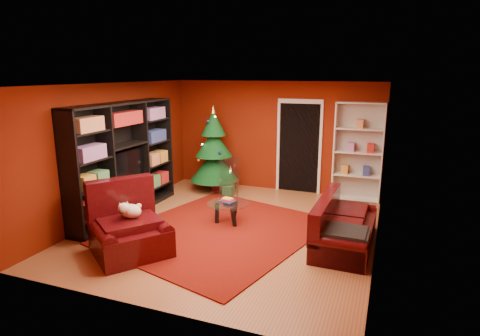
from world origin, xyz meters
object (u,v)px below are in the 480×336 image
at_px(gift_box_red, 217,185).
at_px(armchair, 130,226).
at_px(coffee_table, 228,213).
at_px(media_unit, 124,160).
at_px(dog, 131,211).
at_px(acrylic_chair, 229,182).
at_px(gift_box_teal, 224,183).
at_px(gift_box_green, 228,190).
at_px(white_bookshelf, 358,152).
at_px(rug, 219,231).
at_px(sofa, 346,222).
at_px(christmas_tree, 214,149).

bearing_deg(gift_box_red, armchair, -87.36).
bearing_deg(gift_box_red, coffee_table, -60.26).
height_order(media_unit, dog, media_unit).
bearing_deg(acrylic_chair, gift_box_teal, 98.87).
bearing_deg(gift_box_green, gift_box_red, 145.20).
bearing_deg(white_bookshelf, acrylic_chair, -156.76).
distance_m(gift_box_red, coffee_table, 2.25).
relative_size(rug, armchair, 3.04).
height_order(white_bookshelf, sofa, white_bookshelf).
relative_size(gift_box_green, gift_box_red, 1.03).
bearing_deg(dog, gift_box_teal, 37.48).
relative_size(rug, dog, 8.95).
distance_m(armchair, dog, 0.24).
xyz_separation_m(christmas_tree, armchair, (0.23, -3.70, -0.54)).
bearing_deg(armchair, gift_box_teal, 37.62).
xyz_separation_m(gift_box_teal, sofa, (3.14, -2.30, 0.24)).
bearing_deg(media_unit, acrylic_chair, 42.40).
bearing_deg(rug, coffee_table, 88.11).
bearing_deg(dog, gift_box_red, 39.80).
height_order(media_unit, acrylic_chair, media_unit).
relative_size(gift_box_green, armchair, 0.20).
xyz_separation_m(rug, gift_box_teal, (-0.95, 2.52, 0.15)).
bearing_deg(acrylic_chair, sofa, -48.71).
height_order(dog, coffee_table, dog).
bearing_deg(rug, sofa, 5.58).
bearing_deg(christmas_tree, dog, -86.48).
bearing_deg(sofa, armchair, 117.62).
relative_size(media_unit, christmas_tree, 1.42).
xyz_separation_m(media_unit, gift_box_red, (1.01, 2.18, -1.01)).
bearing_deg(sofa, christmas_tree, 58.54).
relative_size(rug, coffee_table, 4.49).
bearing_deg(gift_box_red, rug, -65.26).
relative_size(media_unit, white_bookshelf, 1.31).
bearing_deg(dog, armchair, -135.00).
xyz_separation_m(white_bookshelf, coffee_table, (-2.11, -2.37, -0.88)).
relative_size(media_unit, armchair, 2.48).
distance_m(rug, white_bookshelf, 3.68).
distance_m(media_unit, dog, 1.91).
bearing_deg(coffee_table, armchair, -118.32).
bearing_deg(media_unit, dog, -50.51).
relative_size(christmas_tree, white_bookshelf, 0.92).
height_order(gift_box_green, sofa, sofa).
xyz_separation_m(gift_box_red, acrylic_chair, (0.62, -0.72, 0.33)).
xyz_separation_m(gift_box_red, white_bookshelf, (3.22, 0.43, 0.97)).
bearing_deg(gift_box_green, sofa, -33.19).
xyz_separation_m(rug, white_bookshelf, (2.12, 2.81, 1.08)).
bearing_deg(armchair, sofa, -26.65).
bearing_deg(gift_box_green, white_bookshelf, 14.59).
relative_size(christmas_tree, coffee_table, 2.59).
bearing_deg(sofa, gift_box_green, 58.34).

